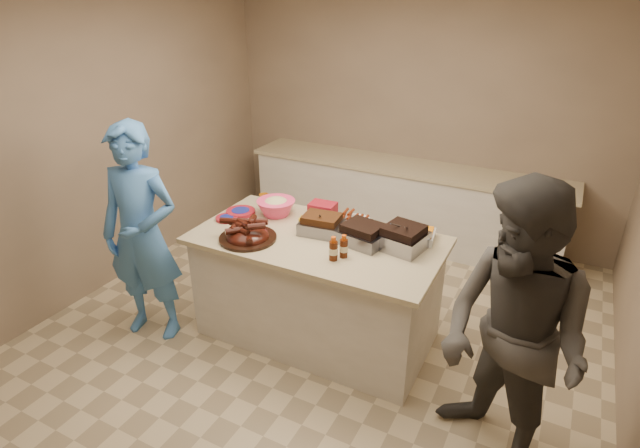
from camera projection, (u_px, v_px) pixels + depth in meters
The scene contains 19 objects.
room at pixel (311, 342), 4.17m from camera, with size 4.50×5.00×2.70m, color gray, non-canonical shape.
back_counter at pixel (402, 202), 5.74m from camera, with size 3.60×0.64×0.90m, color silver, non-canonical shape.
island at pixel (317, 334), 4.27m from camera, with size 1.94×1.02×0.92m, color silver, non-canonical shape.
rib_platter at pixel (248, 239), 3.86m from camera, with size 0.45×0.45×0.18m, color #3E130B, non-canonical shape.
pulled_pork_tray at pixel (322, 233), 3.96m from camera, with size 0.33×0.25×0.10m, color #47230F.
brisket_tray at pixel (363, 243), 3.80m from camera, with size 0.33×0.28×0.10m, color black.
roasting_pan at pixel (402, 248), 3.72m from camera, with size 0.31×0.31×0.12m, color gray.
coleslaw_bowl at pixel (276, 215), 4.28m from camera, with size 0.33×0.33×0.23m, color #FD3E72, non-canonical shape.
sausage_plate at pixel (355, 222), 4.15m from camera, with size 0.28×0.28×0.05m, color silver.
mac_cheese_dish at pixel (413, 239), 3.86m from camera, with size 0.32×0.24×0.09m, color orange.
bbq_bottle_a at pixel (333, 260), 3.57m from camera, with size 0.06×0.06×0.18m, color #411706.
bbq_bottle_b at pixel (343, 257), 3.61m from camera, with size 0.06×0.06×0.17m, color #411706.
mustard_bottle at pixel (302, 230), 4.01m from camera, with size 0.05×0.05×0.13m, color yellow.
sauce_bowl at pixel (320, 223), 4.12m from camera, with size 0.13×0.04×0.13m, color silver.
plate_stack_large at pixel (241, 213), 4.30m from camera, with size 0.25×0.25×0.03m, color maroon.
plate_stack_small at pixel (227, 220), 4.18m from camera, with size 0.18×0.18×0.03m, color maroon.
plastic_cup at pixel (264, 203), 4.51m from camera, with size 0.09×0.08×0.09m, color #AA620E.
basket_stack at pixel (323, 215), 4.27m from camera, with size 0.22×0.16×0.11m, color maroon.
guest_blue at pixel (158, 328), 4.34m from camera, with size 0.66×1.81×0.43m, color #4685D6.
Camera 1 is at (1.61, -2.93, 2.67)m, focal length 28.00 mm.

